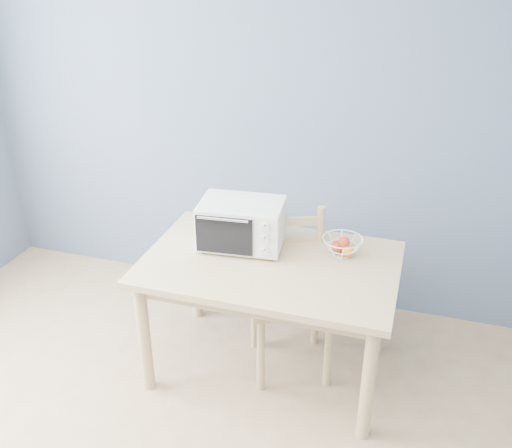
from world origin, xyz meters
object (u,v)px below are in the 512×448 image
(fruit_basket, at_px, (343,245))
(toaster_oven, at_px, (239,223))
(dining_chair, at_px, (290,295))
(dining_table, at_px, (270,276))

(fruit_basket, bearing_deg, toaster_oven, -172.77)
(fruit_basket, distance_m, dining_chair, 0.44)
(dining_table, height_order, fruit_basket, fruit_basket)
(dining_chair, bearing_deg, fruit_basket, -4.92)
(dining_table, distance_m, dining_chair, 0.22)
(toaster_oven, height_order, fruit_basket, toaster_oven)
(dining_table, bearing_deg, dining_chair, 47.66)
(dining_table, distance_m, toaster_oven, 0.35)
(dining_table, xyz_separation_m, fruit_basket, (0.37, 0.19, 0.16))
(dining_table, height_order, dining_chair, dining_chair)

